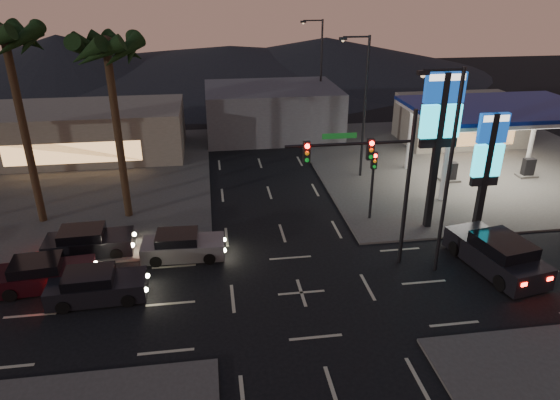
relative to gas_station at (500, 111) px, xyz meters
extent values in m
plane|color=black|center=(-16.00, -12.00, -5.08)|extent=(140.00, 140.00, 0.00)
cube|color=#47443F|center=(0.00, 4.00, -5.02)|extent=(24.00, 24.00, 0.12)
cube|color=#47443F|center=(-32.00, 4.00, -5.02)|extent=(24.00, 24.00, 0.12)
cylinder|color=silver|center=(-5.00, -3.00, -2.58)|extent=(0.36, 0.36, 5.00)
cylinder|color=silver|center=(-5.00, 3.00, -2.58)|extent=(0.36, 0.36, 5.00)
cylinder|color=silver|center=(5.00, 3.00, -2.58)|extent=(0.36, 0.36, 5.00)
cube|color=silver|center=(0.00, 0.00, 0.12)|extent=(12.00, 8.00, 0.50)
cube|color=white|center=(0.00, 0.00, -0.18)|extent=(11.60, 7.60, 0.06)
cube|color=navy|center=(0.00, 0.00, 0.27)|extent=(12.20, 8.20, 0.25)
cube|color=black|center=(-3.00, 0.00, -4.28)|extent=(0.80, 0.50, 1.40)
cube|color=black|center=(3.00, 0.00, -4.28)|extent=(0.80, 0.50, 1.40)
cube|color=#726B5B|center=(2.00, 9.00, -3.08)|extent=(10.00, 6.00, 4.00)
cube|color=black|center=(-7.50, -6.50, -0.58)|extent=(0.35, 0.35, 9.00)
cube|color=navy|center=(-7.50, -6.50, 3.12)|extent=(2.20, 0.30, 1.60)
cube|color=white|center=(-7.50, -6.50, 3.67)|extent=(1.98, 0.32, 0.35)
cube|color=#18D3EC|center=(-7.50, -6.50, 1.32)|extent=(2.20, 0.30, 1.80)
cube|color=black|center=(-7.50, -6.50, 0.12)|extent=(2.09, 0.28, 0.50)
cube|color=black|center=(-5.00, -7.50, -1.58)|extent=(0.35, 0.35, 7.00)
cube|color=navy|center=(-5.00, -7.50, 1.12)|extent=(1.60, 0.30, 1.60)
cube|color=white|center=(-5.00, -7.50, 1.67)|extent=(1.44, 0.32, 0.35)
cube|color=#18D3EC|center=(-5.00, -7.50, -0.68)|extent=(1.60, 0.30, 1.80)
cube|color=black|center=(-5.00, -7.50, -1.88)|extent=(1.52, 0.28, 0.50)
cylinder|color=black|center=(-10.50, -10.00, -1.08)|extent=(0.20, 0.20, 8.00)
cylinder|color=black|center=(-13.50, -10.00, 1.42)|extent=(6.00, 0.14, 0.14)
cube|color=#0C3F14|center=(-14.00, -10.00, 1.82)|extent=(1.60, 0.05, 0.25)
cube|color=black|center=(-12.50, -10.00, 1.12)|extent=(0.32, 0.25, 1.00)
sphere|color=#FF0C07|center=(-12.50, -10.15, 1.45)|extent=(0.22, 0.22, 0.22)
sphere|color=orange|center=(-12.50, -10.15, 1.12)|extent=(0.20, 0.20, 0.20)
sphere|color=#0CB226|center=(-12.50, -10.15, 0.79)|extent=(0.20, 0.20, 0.20)
cube|color=black|center=(-15.50, -10.00, 1.12)|extent=(0.32, 0.25, 1.00)
sphere|color=#FF0C07|center=(-15.50, -10.15, 1.45)|extent=(0.22, 0.22, 0.22)
sphere|color=orange|center=(-15.50, -10.15, 1.12)|extent=(0.20, 0.20, 0.20)
sphere|color=#0CB226|center=(-15.50, -10.15, 0.79)|extent=(0.20, 0.20, 0.20)
cylinder|color=black|center=(-10.50, -5.00, -3.08)|extent=(0.16, 0.16, 4.00)
cube|color=black|center=(-10.50, -5.00, -1.28)|extent=(0.32, 0.25, 1.00)
sphere|color=#FF0C07|center=(-10.50, -5.15, -0.95)|extent=(0.22, 0.22, 0.22)
sphere|color=orange|center=(-10.50, -5.15, -1.28)|extent=(0.20, 0.20, 0.20)
sphere|color=#0CB226|center=(-10.50, -5.15, -1.61)|extent=(0.20, 0.20, 0.20)
cylinder|color=black|center=(-9.00, -11.00, -0.08)|extent=(0.18, 0.18, 10.00)
cylinder|color=black|center=(-9.90, -11.00, 4.82)|extent=(1.80, 0.12, 0.12)
cube|color=black|center=(-10.80, -11.00, 4.72)|extent=(0.50, 0.25, 0.18)
sphere|color=#FFCC8C|center=(-10.80, -11.00, 4.60)|extent=(0.20, 0.20, 0.20)
cylinder|color=black|center=(-9.00, 2.00, -0.08)|extent=(0.18, 0.18, 10.00)
cylinder|color=black|center=(-9.90, 2.00, 4.82)|extent=(1.80, 0.12, 0.12)
cube|color=black|center=(-10.80, 2.00, 4.72)|extent=(0.50, 0.25, 0.18)
sphere|color=#FFCC8C|center=(-10.80, 2.00, 4.60)|extent=(0.20, 0.20, 0.20)
cylinder|color=black|center=(-9.00, 16.00, -0.08)|extent=(0.18, 0.18, 10.00)
cylinder|color=black|center=(-9.90, 16.00, 4.82)|extent=(1.80, 0.12, 0.12)
cube|color=black|center=(-10.80, 16.00, 4.72)|extent=(0.50, 0.25, 0.18)
sphere|color=#FFCC8C|center=(-10.80, 16.00, 4.60)|extent=(0.20, 0.20, 0.20)
cylinder|color=black|center=(-25.00, -2.50, 0.02)|extent=(0.44, 0.44, 10.20)
sphere|color=black|center=(-25.00, -2.50, 5.12)|extent=(0.90, 0.90, 0.90)
cone|color=black|center=(-23.70, -2.50, 4.82)|extent=(0.90, 2.74, 1.91)
cone|color=black|center=(-24.08, -1.58, 4.82)|extent=(2.57, 2.57, 1.91)
cone|color=black|center=(-25.00, -1.20, 4.82)|extent=(2.74, 0.90, 1.91)
cone|color=black|center=(-25.92, -1.58, 4.82)|extent=(2.57, 2.57, 1.91)
cone|color=black|center=(-26.30, -2.50, 4.82)|extent=(0.90, 2.74, 1.91)
cone|color=black|center=(-25.92, -3.42, 4.82)|extent=(2.57, 2.57, 1.91)
cone|color=black|center=(-25.00, -3.80, 4.82)|extent=(2.74, 0.90, 1.91)
cone|color=black|center=(-24.08, -3.42, 4.82)|extent=(2.57, 2.57, 1.91)
cylinder|color=black|center=(-30.00, -2.50, 0.32)|extent=(0.44, 0.44, 10.80)
sphere|color=black|center=(-30.00, -2.50, 5.72)|extent=(0.90, 0.90, 0.90)
cone|color=black|center=(-28.70, -2.50, 5.42)|extent=(0.90, 2.74, 1.91)
cone|color=black|center=(-29.08, -1.58, 5.42)|extent=(2.57, 2.57, 1.91)
cone|color=black|center=(-30.00, -1.20, 5.42)|extent=(2.74, 0.90, 1.91)
cone|color=black|center=(-29.08, -3.42, 5.42)|extent=(2.57, 2.57, 1.91)
cube|color=#726B5B|center=(-30.00, 10.00, -3.08)|extent=(16.00, 8.00, 4.00)
cube|color=#4C4C51|center=(-14.00, 14.00, -2.88)|extent=(12.00, 9.00, 4.40)
cone|color=black|center=(-41.00, 48.00, -2.08)|extent=(40.00, 40.00, 6.00)
cone|color=black|center=(-1.00, 48.00, -2.58)|extent=(50.00, 50.00, 5.00)
cone|color=black|center=(-16.00, 48.00, -3.08)|extent=(60.00, 60.00, 4.00)
cube|color=black|center=(-25.24, -11.12, -4.54)|extent=(4.37, 1.97, 0.88)
cube|color=black|center=(-25.53, -11.13, -3.96)|extent=(2.21, 1.74, 0.64)
cylinder|color=black|center=(-23.90, -10.24, -4.77)|extent=(0.63, 0.26, 0.63)
cylinder|color=black|center=(-23.84, -11.90, -4.77)|extent=(0.63, 0.26, 0.63)
cylinder|color=black|center=(-26.64, -10.34, -4.77)|extent=(0.63, 0.26, 0.63)
cylinder|color=black|center=(-26.58, -12.00, -4.77)|extent=(0.63, 0.26, 0.63)
sphere|color=#FFF2BF|center=(-23.11, -10.45, -4.47)|extent=(0.22, 0.22, 0.22)
sphere|color=#FFF2BF|center=(-23.06, -11.62, -4.47)|extent=(0.22, 0.22, 0.22)
cube|color=#FF140A|center=(-27.41, -10.61, -4.40)|extent=(0.09, 0.25, 0.14)
cube|color=#FF140A|center=(-27.37, -11.78, -4.40)|extent=(0.09, 0.25, 0.14)
cube|color=black|center=(-27.86, -9.74, -4.53)|extent=(4.52, 2.21, 0.90)
cube|color=black|center=(-28.16, -9.77, -3.94)|extent=(2.33, 1.88, 0.65)
cylinder|color=black|center=(-26.54, -8.78, -4.76)|extent=(0.66, 0.29, 0.64)
cylinder|color=black|center=(-26.40, -10.46, -4.76)|extent=(0.66, 0.29, 0.64)
cylinder|color=black|center=(-29.32, -9.02, -4.76)|extent=(0.66, 0.29, 0.64)
cylinder|color=black|center=(-29.18, -10.70, -4.76)|extent=(0.66, 0.29, 0.64)
sphere|color=#FFF2BF|center=(-25.73, -8.96, -4.46)|extent=(0.22, 0.22, 0.22)
sphere|color=#FFF2BF|center=(-25.63, -10.15, -4.46)|extent=(0.22, 0.22, 0.22)
cube|color=slate|center=(-21.50, -7.90, -4.55)|extent=(4.29, 1.94, 0.86)
cube|color=black|center=(-21.79, -7.89, -3.98)|extent=(2.17, 1.71, 0.62)
cylinder|color=black|center=(-20.13, -7.13, -4.77)|extent=(0.62, 0.25, 0.61)
cylinder|color=black|center=(-20.19, -8.76, -4.77)|extent=(0.62, 0.25, 0.61)
cylinder|color=black|center=(-22.81, -7.03, -4.77)|extent=(0.62, 0.25, 0.61)
cylinder|color=black|center=(-22.87, -8.66, -4.77)|extent=(0.62, 0.25, 0.61)
sphere|color=#FFF2BF|center=(-19.37, -7.40, -4.49)|extent=(0.21, 0.21, 0.21)
sphere|color=#FFF2BF|center=(-19.41, -8.55, -4.49)|extent=(0.21, 0.21, 0.21)
cube|color=#FF140A|center=(-23.59, -7.24, -4.41)|extent=(0.09, 0.24, 0.13)
cube|color=#FF140A|center=(-23.63, -8.39, -4.41)|extent=(0.09, 0.24, 0.13)
cube|color=black|center=(-26.41, -6.83, -4.52)|extent=(4.53, 2.05, 0.91)
cube|color=black|center=(-26.72, -6.85, -3.92)|extent=(2.29, 1.81, 0.66)
cylinder|color=black|center=(-25.03, -5.92, -4.76)|extent=(0.66, 0.27, 0.65)
cylinder|color=black|center=(-24.96, -7.64, -4.76)|extent=(0.66, 0.27, 0.65)
cylinder|color=black|center=(-27.86, -6.03, -4.76)|extent=(0.66, 0.27, 0.65)
cylinder|color=black|center=(-27.80, -7.75, -4.76)|extent=(0.66, 0.27, 0.65)
sphere|color=#FFF2BF|center=(-24.21, -6.14, -4.45)|extent=(0.22, 0.22, 0.22)
sphere|color=#FFF2BF|center=(-24.16, -7.35, -4.45)|extent=(0.22, 0.22, 0.22)
cube|color=#FF140A|center=(-28.66, -6.31, -4.37)|extent=(0.09, 0.26, 0.14)
cube|color=#FF140A|center=(-28.62, -7.53, -4.37)|extent=(0.09, 0.26, 0.14)
cube|color=black|center=(-6.00, -11.24, -4.41)|extent=(3.20, 5.71, 1.10)
cube|color=black|center=(-5.93, -11.60, -3.67)|extent=(2.53, 3.03, 0.80)
cylinder|color=black|center=(-7.33, -9.74, -4.69)|extent=(0.43, 0.82, 0.78)
cylinder|color=black|center=(-5.28, -9.37, -4.69)|extent=(0.43, 0.82, 0.78)
cylinder|color=black|center=(-6.72, -13.11, -4.69)|extent=(0.43, 0.82, 0.78)
cylinder|color=black|center=(-4.67, -12.74, -4.69)|extent=(0.43, 0.82, 0.78)
cube|color=#FF140A|center=(-6.24, -14.02, -4.22)|extent=(0.32, 0.15, 0.17)
cube|color=#FF140A|center=(-4.79, -13.76, -4.22)|extent=(0.32, 0.15, 0.17)
camera|label=1|loc=(-19.79, -31.12, 8.33)|focal=32.00mm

